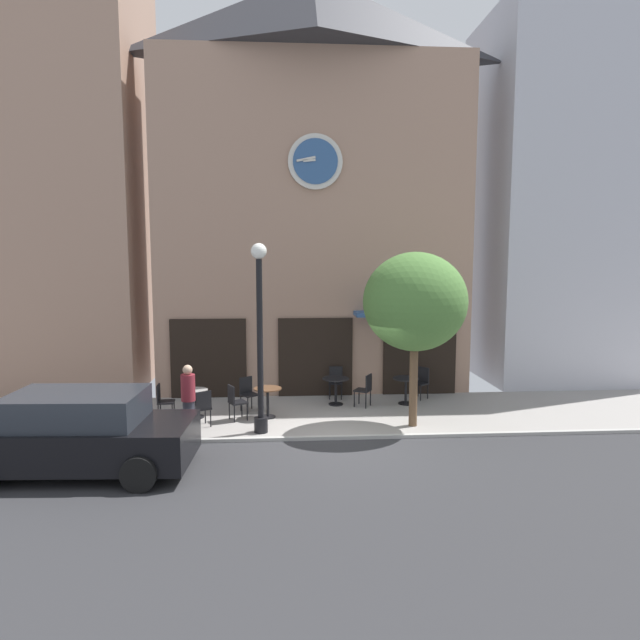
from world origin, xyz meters
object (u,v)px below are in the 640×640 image
(cafe_chair_facing_wall, at_px, (235,400))
(cafe_table_near_door, at_px, (336,385))
(cafe_chair_outer, at_px, (421,380))
(parked_car_black, at_px, (78,433))
(cafe_table_center, at_px, (406,385))
(cafe_chair_curbside, at_px, (163,399))
(street_tree, at_px, (415,302))
(cafe_table_rightmost, at_px, (268,397))
(cafe_chair_facing_street, at_px, (365,388))
(street_lamp, at_px, (260,338))
(cafe_chair_under_awning, at_px, (202,406))
(pedestrian_maroon, at_px, (188,400))
(cafe_chair_by_entrance, at_px, (248,391))
(cafe_table_leftmost, at_px, (196,399))
(cafe_chair_right_end, at_px, (336,380))

(cafe_chair_facing_wall, bearing_deg, cafe_table_near_door, 25.97)
(cafe_chair_outer, relative_size, parked_car_black, 0.21)
(cafe_table_center, relative_size, cafe_chair_facing_wall, 0.82)
(cafe_chair_outer, distance_m, parked_car_black, 9.33)
(cafe_chair_outer, bearing_deg, cafe_table_center, -134.96)
(cafe_chair_outer, distance_m, cafe_chair_curbside, 7.20)
(cafe_table_near_door, bearing_deg, cafe_chair_outer, 11.71)
(street_tree, relative_size, cafe_table_center, 5.69)
(cafe_table_rightmost, distance_m, cafe_chair_facing_street, 2.76)
(street_lamp, height_order, street_tree, street_lamp)
(cafe_table_near_door, distance_m, cafe_chair_under_awning, 3.84)
(cafe_chair_under_awning, bearing_deg, pedestrian_maroon, -105.79)
(street_lamp, bearing_deg, cafe_chair_curbside, 154.57)
(street_lamp, bearing_deg, street_tree, 4.05)
(cafe_table_rightmost, height_order, cafe_chair_outer, cafe_chair_outer)
(cafe_chair_facing_wall, relative_size, cafe_chair_curbside, 1.00)
(cafe_chair_outer, distance_m, cafe_chair_by_entrance, 5.02)
(cafe_chair_outer, distance_m, cafe_chair_facing_street, 1.92)
(street_lamp, xyz_separation_m, cafe_chair_by_entrance, (-0.41, 1.86, -1.70))
(cafe_table_leftmost, distance_m, cafe_table_near_door, 3.80)
(cafe_table_rightmost, bearing_deg, cafe_chair_by_entrance, 129.12)
(street_lamp, height_order, cafe_chair_right_end, street_lamp)
(cafe_table_center, bearing_deg, cafe_chair_right_end, 155.73)
(cafe_chair_curbside, bearing_deg, pedestrian_maroon, -58.15)
(street_tree, bearing_deg, pedestrian_maroon, -174.69)
(cafe_chair_right_end, relative_size, cafe_chair_under_awning, 1.00)
(cafe_table_rightmost, bearing_deg, parked_car_black, -136.23)
(street_tree, bearing_deg, cafe_chair_by_entrance, 158.60)
(cafe_table_center, bearing_deg, pedestrian_maroon, -156.08)
(parked_car_black, bearing_deg, cafe_chair_outer, 32.28)
(pedestrian_maroon, bearing_deg, cafe_table_center, 23.92)
(cafe_table_center, xyz_separation_m, cafe_chair_outer, (0.59, 0.59, 0.00))
(cafe_table_rightmost, bearing_deg, cafe_chair_outer, 20.34)
(cafe_chair_facing_street, bearing_deg, street_tree, -63.05)
(cafe_table_center, relative_size, cafe_chair_right_end, 0.82)
(street_tree, height_order, parked_car_black, street_tree)
(cafe_chair_under_awning, bearing_deg, cafe_chair_facing_wall, 34.76)
(cafe_chair_outer, height_order, cafe_chair_right_end, same)
(cafe_table_rightmost, relative_size, cafe_table_near_door, 1.02)
(pedestrian_maroon, relative_size, parked_car_black, 0.38)
(street_tree, height_order, cafe_chair_under_awning, street_tree)
(cafe_chair_outer, bearing_deg, cafe_table_rightmost, -159.66)
(cafe_chair_outer, distance_m, pedestrian_maroon, 6.85)
(cafe_chair_outer, height_order, cafe_chair_curbside, same)
(cafe_chair_outer, relative_size, cafe_chair_by_entrance, 1.00)
(street_tree, xyz_separation_m, parked_car_black, (-7.04, -2.43, -2.25))
(street_lamp, xyz_separation_m, cafe_chair_facing_wall, (-0.68, 0.99, -1.70))
(street_tree, height_order, cafe_chair_facing_wall, street_tree)
(cafe_table_center, xyz_separation_m, parked_car_black, (-7.30, -4.40, 0.23))
(cafe_chair_under_awning, bearing_deg, cafe_table_near_door, 28.00)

